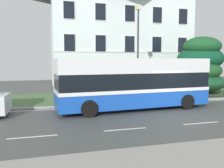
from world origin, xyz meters
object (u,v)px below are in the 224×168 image
(single_decker_bus, at_px, (134,83))
(street_lamp_post, at_px, (138,46))
(evergreen_tree, at_px, (200,67))
(georgian_townhouse, at_px, (115,35))

(single_decker_bus, distance_m, street_lamp_post, 4.21)
(single_decker_bus, bearing_deg, street_lamp_post, 60.11)
(evergreen_tree, height_order, single_decker_bus, evergreen_tree)
(single_decker_bus, relative_size, street_lamp_post, 1.38)
(single_decker_bus, height_order, street_lamp_post, street_lamp_post)
(evergreen_tree, distance_m, single_decker_bus, 10.06)
(georgian_townhouse, xyz_separation_m, single_decker_bus, (-2.84, -13.96, -4.58))
(evergreen_tree, bearing_deg, single_decker_bus, -149.05)
(georgian_townhouse, distance_m, street_lamp_post, 11.19)
(georgian_townhouse, bearing_deg, single_decker_bus, -101.48)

